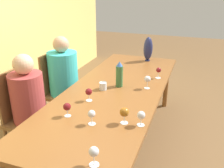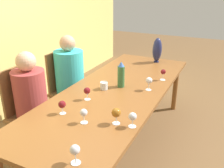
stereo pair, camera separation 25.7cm
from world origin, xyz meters
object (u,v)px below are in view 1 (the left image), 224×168
chair_near (24,114)px  water_bottle (119,74)px  person_far (65,80)px  wine_glass_7 (147,79)px  water_tumbler (103,86)px  person_near (30,105)px  wine_glass_0 (92,114)px  wine_glass_3 (159,71)px  wine_glass_1 (94,152)px  chair_far (59,89)px  wine_glass_5 (67,107)px  wine_glass_2 (141,116)px  wine_glass_4 (89,92)px  wine_glass_6 (124,113)px  vase (148,49)px

chair_near → water_bottle: bearing=-57.9°
person_far → wine_glass_7: bearing=-96.4°
water_tumbler → person_near: (-0.41, 0.66, -0.15)m
wine_glass_0 → wine_glass_3: wine_glass_3 is taller
chair_near → person_far: (0.72, -0.09, 0.13)m
water_bottle → chair_near: 1.10m
wine_glass_1 → chair_near: (0.73, 1.14, -0.32)m
person_near → water_bottle: bearing=-55.0°
wine_glass_0 → wine_glass_1: wine_glass_1 is taller
chair_far → wine_glass_7: bearing=-95.9°
wine_glass_5 → person_far: bearing=31.2°
water_tumbler → person_far: 0.74m
wine_glass_2 → water_tumbler: bearing=44.0°
wine_glass_4 → wine_glass_7: wine_glass_7 is taller
wine_glass_2 → wine_glass_4: bearing=64.8°
water_bottle → wine_glass_4: 0.48m
chair_near → person_near: bearing=-90.0°
water_bottle → wine_glass_5: bearing=164.8°
wine_glass_2 → chair_far: (0.89, 1.30, -0.31)m
water_bottle → person_near: 1.00m
wine_glass_4 → wine_glass_7: (0.49, -0.47, 0.01)m
water_bottle → wine_glass_7: 0.31m
wine_glass_7 → chair_near: 1.37m
wine_glass_6 → chair_far: 1.51m
wine_glass_0 → wine_glass_2: size_ratio=1.00×
wine_glass_2 → wine_glass_7: 0.77m
water_bottle → wine_glass_0: size_ratio=2.30×
wine_glass_5 → wine_glass_0: bearing=-101.4°
chair_far → wine_glass_3: bearing=-79.3°
wine_glass_1 → person_far: 1.80m
wine_glass_4 → wine_glass_6: bearing=-122.7°
vase → water_bottle: bearing=175.3°
vase → wine_glass_5: 1.88m
water_tumbler → vase: 1.24m
wine_glass_3 → chair_far: size_ratio=0.13×
water_bottle → water_tumbler: (-0.14, 0.14, -0.10)m
wine_glass_7 → person_near: (-0.60, 1.10, -0.21)m
person_near → vase: bearing=-28.5°
wine_glass_6 → chair_far: (0.90, 1.17, -0.32)m
wine_glass_2 → wine_glass_6: (-0.01, 0.14, 0.01)m
vase → wine_glass_0: 1.91m
wine_glass_6 → chair_near: bearing=81.3°
wine_glass_3 → wine_glass_7: size_ratio=0.92×
wine_glass_7 → wine_glass_0: bearing=163.2°
wine_glass_1 → wine_glass_3: size_ratio=1.03×
wine_glass_1 → wine_glass_0: bearing=25.6°
chair_near → person_near: person_near is taller
wine_glass_1 → wine_glass_2: wine_glass_1 is taller
vase → wine_glass_4: 1.54m
wine_glass_0 → wine_glass_3: bearing=-14.7°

